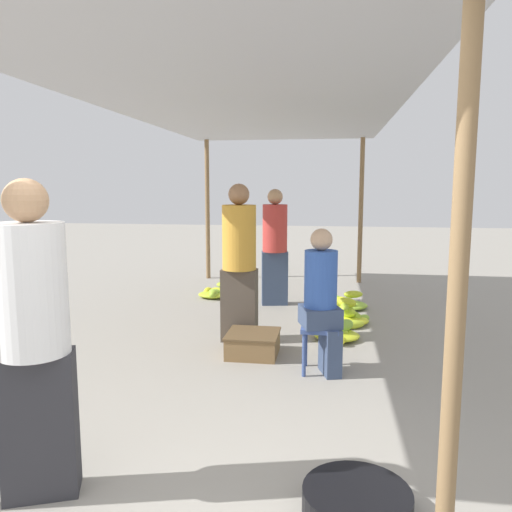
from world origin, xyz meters
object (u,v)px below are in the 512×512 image
(banana_pile_left_0, at_px, (214,293))
(shopper_walking_far, at_px, (275,245))
(banana_pile_right_0, at_px, (337,333))
(shopper_walking_mid, at_px, (239,261))
(vendor_foreground, at_px, (34,336))
(stool, at_px, (320,335))
(banana_pile_right_1, at_px, (346,303))
(basin_black, at_px, (357,502))
(crate_near, at_px, (253,344))
(vendor_seated, at_px, (323,298))
(banana_pile_left_1, at_px, (229,282))
(banana_pile_right_2, at_px, (348,317))

(banana_pile_left_0, height_order, shopper_walking_far, shopper_walking_far)
(banana_pile_right_0, bearing_deg, shopper_walking_mid, -169.60)
(vendor_foreground, xyz_separation_m, stool, (1.49, 2.10, -0.56))
(banana_pile_right_1, bearing_deg, shopper_walking_far, 172.96)
(vendor_foreground, xyz_separation_m, shopper_walking_far, (0.78, 4.72, -0.04))
(shopper_walking_far, bearing_deg, basin_black, -78.34)
(banana_pile_right_1, xyz_separation_m, crate_near, (-1.01, -2.11, 0.03))
(banana_pile_right_1, distance_m, shopper_walking_mid, 2.23)
(stool, bearing_deg, shopper_walking_far, 105.27)
(basin_black, distance_m, banana_pile_left_0, 5.33)
(vendor_seated, relative_size, crate_near, 2.55)
(basin_black, bearing_deg, shopper_walking_mid, 111.97)
(shopper_walking_mid, distance_m, shopper_walking_far, 1.80)
(vendor_seated, xyz_separation_m, banana_pile_right_1, (0.30, 2.49, -0.62))
(banana_pile_left_1, height_order, banana_pile_right_1, banana_pile_right_1)
(vendor_foreground, bearing_deg, banana_pile_right_2, 64.46)
(vendor_seated, relative_size, banana_pile_right_2, 2.24)
(banana_pile_left_0, bearing_deg, banana_pile_left_1, 83.55)
(shopper_walking_mid, bearing_deg, banana_pile_right_1, 53.57)
(vendor_foreground, relative_size, banana_pile_right_1, 3.19)
(vendor_seated, bearing_deg, crate_near, 151.43)
(stool, relative_size, banana_pile_left_0, 0.86)
(crate_near, height_order, shopper_walking_far, shopper_walking_far)
(stool, relative_size, basin_black, 0.77)
(banana_pile_right_0, relative_size, shopper_walking_mid, 0.37)
(banana_pile_right_0, bearing_deg, basin_black, -88.66)
(stool, bearing_deg, banana_pile_right_2, 79.29)
(vendor_seated, xyz_separation_m, banana_pile_left_0, (-1.72, 2.94, -0.64))
(vendor_foreground, bearing_deg, banana_pile_right_0, 61.92)
(banana_pile_right_0, distance_m, banana_pile_right_1, 1.47)
(stool, distance_m, shopper_walking_mid, 1.34)
(vendor_seated, height_order, shopper_walking_mid, shopper_walking_mid)
(stool, bearing_deg, banana_pile_right_1, 82.63)
(banana_pile_left_0, bearing_deg, crate_near, -68.31)
(banana_pile_left_1, height_order, banana_pile_right_2, banana_pile_right_2)
(basin_black, height_order, crate_near, crate_near)
(stool, bearing_deg, banana_pile_right_0, 80.34)
(vendor_foreground, distance_m, vendor_seated, 2.59)
(stool, relative_size, crate_near, 0.84)
(basin_black, distance_m, banana_pile_right_1, 4.52)
(banana_pile_right_0, bearing_deg, stool, -99.66)
(basin_black, distance_m, shopper_walking_far, 4.81)
(vendor_seated, distance_m, banana_pile_left_1, 4.10)
(shopper_walking_far, bearing_deg, vendor_seated, -74.37)
(banana_pile_right_1, bearing_deg, basin_black, -90.97)
(vendor_seated, height_order, banana_pile_left_0, vendor_seated)
(basin_black, relative_size, banana_pile_right_0, 0.90)
(banana_pile_right_1, height_order, shopper_walking_mid, shopper_walking_mid)
(banana_pile_left_0, distance_m, shopper_walking_mid, 2.41)
(vendor_foreground, height_order, basin_black, vendor_foreground)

